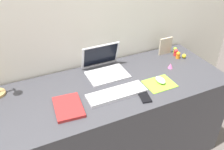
# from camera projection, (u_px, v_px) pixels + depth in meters

# --- Properties ---
(back_wall) EXTENTS (2.94, 0.05, 1.34)m
(back_wall) POSITION_uv_depth(u_px,v_px,m) (92.00, 69.00, 2.06)
(back_wall) COLOR silver
(back_wall) RESTS_ON ground_plane
(desk) EXTENTS (1.74, 0.67, 0.74)m
(desk) POSITION_uv_depth(u_px,v_px,m) (110.00, 124.00, 1.94)
(desk) COLOR #38383D
(desk) RESTS_ON ground_plane
(laptop) EXTENTS (0.30, 0.27, 0.21)m
(laptop) POSITION_uv_depth(u_px,v_px,m) (104.00, 66.00, 1.86)
(laptop) COLOR silver
(laptop) RESTS_ON desk
(keyboard) EXTENTS (0.41, 0.13, 0.02)m
(keyboard) POSITION_uv_depth(u_px,v_px,m) (117.00, 93.00, 1.65)
(keyboard) COLOR silver
(keyboard) RESTS_ON desk
(mousepad) EXTENTS (0.21, 0.17, 0.00)m
(mousepad) POSITION_uv_depth(u_px,v_px,m) (159.00, 84.00, 1.76)
(mousepad) COLOR #8CDB33
(mousepad) RESTS_ON desk
(mouse) EXTENTS (0.06, 0.10, 0.03)m
(mouse) POSITION_uv_depth(u_px,v_px,m) (160.00, 80.00, 1.76)
(mouse) COLOR silver
(mouse) RESTS_ON mousepad
(cell_phone) EXTENTS (0.09, 0.14, 0.01)m
(cell_phone) POSITION_uv_depth(u_px,v_px,m) (144.00, 96.00, 1.63)
(cell_phone) COLOR black
(cell_phone) RESTS_ON desk
(notebook_pad) EXTENTS (0.19, 0.25, 0.02)m
(notebook_pad) POSITION_uv_depth(u_px,v_px,m) (68.00, 107.00, 1.53)
(notebook_pad) COLOR maroon
(notebook_pad) RESTS_ON desk
(picture_frame) EXTENTS (0.12, 0.02, 0.15)m
(picture_frame) POSITION_uv_depth(u_px,v_px,m) (166.00, 46.00, 2.10)
(picture_frame) COLOR #B2A58C
(picture_frame) RESTS_ON desk
(toy_figurine_yellow) EXTENTS (0.03, 0.03, 0.04)m
(toy_figurine_yellow) POSITION_uv_depth(u_px,v_px,m) (184.00, 56.00, 2.07)
(toy_figurine_yellow) COLOR yellow
(toy_figurine_yellow) RESTS_ON desk
(toy_figurine_lime) EXTENTS (0.03, 0.03, 0.06)m
(toy_figurine_lime) POSITION_uv_depth(u_px,v_px,m) (175.00, 50.00, 2.13)
(toy_figurine_lime) COLOR #8CDB33
(toy_figurine_lime) RESTS_ON desk
(toy_figurine_pink) EXTENTS (0.04, 0.04, 0.04)m
(toy_figurine_pink) POSITION_uv_depth(u_px,v_px,m) (170.00, 66.00, 1.93)
(toy_figurine_pink) COLOR pink
(toy_figurine_pink) RESTS_ON desk
(toy_figurine_red) EXTENTS (0.03, 0.03, 0.06)m
(toy_figurine_red) POSITION_uv_depth(u_px,v_px,m) (176.00, 52.00, 2.09)
(toy_figurine_red) COLOR red
(toy_figurine_red) RESTS_ON desk
(toy_figurine_orange) EXTENTS (0.03, 0.03, 0.06)m
(toy_figurine_orange) POSITION_uv_depth(u_px,v_px,m) (178.00, 55.00, 2.05)
(toy_figurine_orange) COLOR orange
(toy_figurine_orange) RESTS_ON desk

